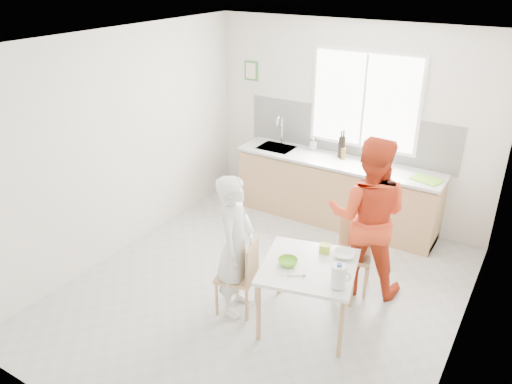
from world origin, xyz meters
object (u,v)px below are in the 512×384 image
wine_bottle_a (343,147)px  wine_bottle_b (341,147)px  chair_left (242,273)px  person_red (368,217)px  bowl_green (288,262)px  dining_table (309,271)px  bowl_white (344,255)px  milk_jug (339,276)px  chair_far (354,248)px  person_white (236,246)px

wine_bottle_a → wine_bottle_b: size_ratio=1.07×
chair_left → person_red: bearing=124.4°
person_red → bowl_green: person_red is taller
dining_table → wine_bottle_b: wine_bottle_b is taller
bowl_white → wine_bottle_b: bearing=114.4°
milk_jug → wine_bottle_b: bearing=98.7°
milk_jug → wine_bottle_a: (-1.01, 2.46, 0.27)m
dining_table → person_red: 0.95m
chair_far → person_red: bearing=-15.1°
dining_table → chair_far: bearing=80.9°
bowl_green → wine_bottle_b: wine_bottle_b is taller
person_white → wine_bottle_a: (0.11, 2.45, 0.32)m
bowl_green → dining_table: bearing=28.2°
chair_far → bowl_white: bearing=-95.1°
chair_far → bowl_white: size_ratio=3.99×
chair_far → wine_bottle_a: 1.70m
bowl_green → milk_jug: milk_jug is taller
person_white → chair_left: bearing=-90.0°
chair_left → chair_far: (0.81, 1.04, 0.02)m
chair_left → wine_bottle_b: 2.54m
chair_left → person_white: size_ratio=0.54×
dining_table → chair_left: size_ratio=1.31×
chair_left → person_red: size_ratio=0.46×
person_red → bowl_white: size_ratio=8.31×
bowl_green → wine_bottle_a: bearing=100.6°
bowl_white → milk_jug: size_ratio=0.91×
chair_left → chair_far: bearing=128.1°
chair_far → bowl_green: bearing=-122.5°
wine_bottle_a → bowl_green: bearing=-79.4°
person_red → wine_bottle_b: bearing=-71.3°
wine_bottle_b → milk_jug: bearing=-67.1°
dining_table → bowl_white: (0.23, 0.32, 0.10)m
person_red → dining_table: bearing=59.7°
chair_left → bowl_green: bearing=84.1°
milk_jug → wine_bottle_a: bearing=98.1°
milk_jug → wine_bottle_b: (-1.05, 2.48, 0.26)m
dining_table → wine_bottle_b: (-0.66, 2.29, 0.46)m
wine_bottle_a → wine_bottle_b: wine_bottle_a is taller
person_red → bowl_white: person_red is taller
chair_left → bowl_white: chair_left is taller
chair_left → person_white: (-0.06, -0.02, 0.31)m
bowl_green → wine_bottle_a: wine_bottle_a is taller
person_red → milk_jug: bearing=82.8°
wine_bottle_b → bowl_white: bearing=-65.6°
person_white → person_red: (0.98, 1.06, 0.13)m
person_white → person_red: person_red is taller
bowl_white → chair_far: bearing=99.1°
dining_table → bowl_white: 0.40m
bowl_white → milk_jug: (0.15, -0.51, 0.10)m
chair_left → bowl_white: (0.90, 0.48, 0.26)m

